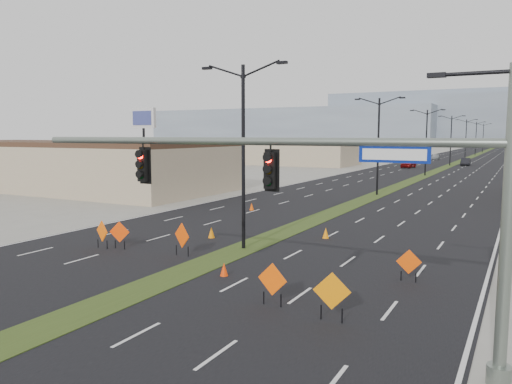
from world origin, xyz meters
The scene contains 29 objects.
ground centered at (0.00, 0.00, 0.00)m, with size 600.00×600.00×0.00m, color gray.
road_surface centered at (0.00, 100.00, 0.00)m, with size 25.00×400.00×0.02m, color black.
median_strip centered at (0.00, 100.00, 0.00)m, with size 2.00×400.00×0.04m, color #2F4117.
building_sw_near centered at (-35.00, 30.00, 2.50)m, with size 40.00×16.00×5.00m, color tan.
building_sw_far centered at (-32.00, 85.00, 2.25)m, with size 30.00×14.00×4.50m, color tan.
mesa_west centered at (-120.00, 280.00, 11.00)m, with size 180.00×50.00×22.00m, color gray.
mesa_backdrop centered at (-30.00, 320.00, 16.00)m, with size 140.00×50.00×32.00m, color gray.
signal_mast centered at (8.56, 2.00, 4.79)m, with size 16.30×0.60×8.00m.
streetlight_0 centered at (0.00, 12.00, 5.42)m, with size 5.15×0.24×10.02m.
streetlight_1 centered at (0.00, 40.00, 5.42)m, with size 5.15×0.24×10.02m.
streetlight_2 centered at (0.00, 68.00, 5.42)m, with size 5.15×0.24×10.02m.
streetlight_3 centered at (0.00, 96.00, 5.42)m, with size 5.15×0.24×10.02m.
streetlight_4 centered at (0.00, 124.00, 5.42)m, with size 5.15×0.24×10.02m.
streetlight_5 centered at (0.00, 152.00, 5.42)m, with size 5.15×0.24×10.02m.
streetlight_6 centered at (0.00, 180.00, 5.42)m, with size 5.15×0.24×10.02m.
car_left centered at (-6.01, 85.26, 0.81)m, with size 1.92×4.76×1.62m, color maroon.
car_mid centered at (2.74, 98.23, 0.76)m, with size 1.60×4.60×1.52m, color black.
car_far centered at (-6.61, 121.11, 0.64)m, with size 1.80×4.44×1.29m, color #9DA2A6.
construction_sign_0 centered at (-6.94, 8.33, 0.92)m, with size 1.14×0.39×1.57m.
construction_sign_1 centered at (-5.99, 8.69, 0.90)m, with size 1.11×0.40×1.54m.
construction_sign_2 centered at (-2.00, 9.06, 1.03)m, with size 1.24×0.51×1.75m.
construction_sign_3 centered at (5.54, 4.47, 0.95)m, with size 1.22×0.14×1.62m.
construction_sign_4 centered at (8.00, 4.04, 1.01)m, with size 1.27×0.32×1.71m.
construction_sign_5 centered at (9.34, 9.97, 0.83)m, with size 1.03×0.34×1.42m.
cone_0 centered at (-3.16, 13.56, 0.34)m, with size 0.41×0.41×0.69m, color orange.
cone_1 centered at (1.90, 6.93, 0.31)m, with size 0.37×0.37×0.62m, color #F83A05.
cone_2 centered at (3.03, 16.79, 0.34)m, with size 0.40×0.40×0.67m, color orange.
cone_3 centered at (-6.38, 24.47, 0.32)m, with size 0.39×0.39×0.65m, color #E44A04.
pole_sign_west centered at (-18.97, 25.77, 7.16)m, with size 2.88×0.46×8.83m.
Camera 1 is at (13.50, -11.49, 6.31)m, focal length 35.00 mm.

